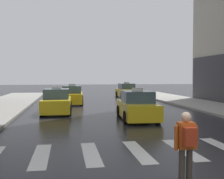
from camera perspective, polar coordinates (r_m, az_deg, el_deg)
crosswalk_markings at (r=9.57m, az=9.94°, el=-12.12°), size 11.30×2.80×0.01m
taxi_lead at (r=16.01m, az=5.12°, el=-3.49°), size 2.12×4.62×1.80m
taxi_second at (r=19.09m, az=-11.19°, el=-2.54°), size 2.04×4.59×1.80m
taxi_third at (r=25.04m, az=-8.13°, el=-1.29°), size 2.11×4.62×1.80m
taxi_fourth at (r=33.00m, az=2.95°, el=-0.31°), size 2.01×4.58×1.80m
pedestrian_with_backpack at (r=6.55m, az=14.97°, el=-10.39°), size 0.55×0.43×1.65m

